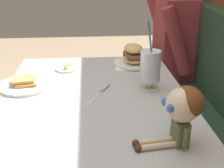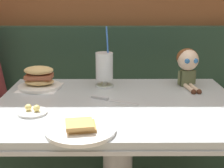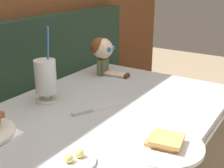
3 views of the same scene
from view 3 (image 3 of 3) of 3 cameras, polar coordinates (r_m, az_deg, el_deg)
name	(u,v)px [view 3 (image 3 of 3)]	position (r m, az deg, el deg)	size (l,w,h in m)	color
booth_bench	(11,151)	(1.81, -18.42, -11.86)	(2.60, 0.48, 1.00)	#233D2D
diner_table	(105,151)	(1.31, -1.36, -12.50)	(1.11, 0.81, 0.74)	#B2BCC1
toast_plate	(164,145)	(0.97, 9.70, -11.16)	(0.25, 0.25, 0.04)	white
milkshake_glass	(46,78)	(1.28, -12.35, 1.02)	(0.10, 0.10, 0.32)	silver
butter_saucer	(75,160)	(0.90, -6.97, -14.00)	(0.12, 0.12, 0.04)	white
butter_knife	(90,111)	(1.19, -4.14, -5.02)	(0.22, 0.12, 0.01)	silver
seated_doll	(103,51)	(1.60, -1.78, 6.29)	(0.12, 0.22, 0.20)	#5B6642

